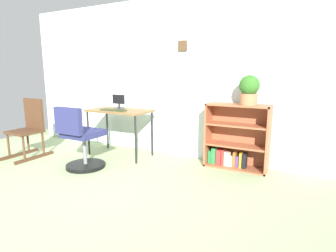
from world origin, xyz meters
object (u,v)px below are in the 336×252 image
object	(u,v)px
desk	(120,114)
monitor	(119,103)
bookshelf_low	(236,139)
keyboard	(113,110)
potted_plant_on_shelf	(249,89)
office_chair	(81,142)
rocking_chair	(29,128)

from	to	relation	value
desk	monitor	xyz separation A→B (m)	(-0.05, 0.05, 0.17)
bookshelf_low	monitor	bearing A→B (deg)	-171.97
keyboard	potted_plant_on_shelf	distance (m)	1.95
office_chair	bookshelf_low	distance (m)	2.08
desk	rocking_chair	size ratio (longest dim) A/B	1.10
office_chair	potted_plant_on_shelf	size ratio (longest dim) A/B	2.27
desk	bookshelf_low	distance (m)	1.77
keyboard	office_chair	world-z (taller)	office_chair
keyboard	desk	bearing A→B (deg)	85.08
office_chair	rocking_chair	world-z (taller)	rocking_chair
desk	keyboard	bearing A→B (deg)	-94.92
bookshelf_low	office_chair	bearing A→B (deg)	-149.64
desk	rocking_chair	world-z (taller)	rocking_chair
keyboard	rocking_chair	world-z (taller)	rocking_chair
rocking_chair	potted_plant_on_shelf	bearing A→B (deg)	17.08
keyboard	rocking_chair	size ratio (longest dim) A/B	0.46
keyboard	bookshelf_low	xyz separation A→B (m)	(1.73, 0.43, -0.34)
rocking_chair	bookshelf_low	world-z (taller)	rocking_chair
potted_plant_on_shelf	bookshelf_low	bearing A→B (deg)	159.16
monitor	rocking_chair	xyz separation A→B (m)	(-1.14, -0.75, -0.37)
rocking_chair	office_chair	bearing A→B (deg)	-2.60
desk	bookshelf_low	xyz separation A→B (m)	(1.72, 0.30, -0.26)
bookshelf_low	desk	bearing A→B (deg)	-170.04
monitor	potted_plant_on_shelf	bearing A→B (deg)	5.73
desk	rocking_chair	xyz separation A→B (m)	(-1.19, -0.70, -0.20)
monitor	desk	bearing A→B (deg)	-47.83
desk	keyboard	size ratio (longest dim) A/B	2.39
bookshelf_low	potted_plant_on_shelf	distance (m)	0.70
keyboard	monitor	bearing A→B (deg)	101.72
desk	bookshelf_low	world-z (taller)	bookshelf_low
desk	monitor	bearing A→B (deg)	132.17
desk	potted_plant_on_shelf	world-z (taller)	potted_plant_on_shelf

